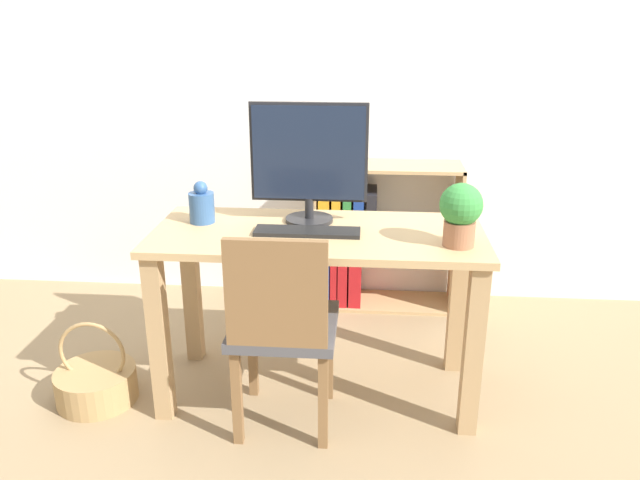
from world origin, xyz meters
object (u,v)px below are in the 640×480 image
object	(u,v)px
keyboard	(307,232)
chair	(282,324)
basket	(96,382)
potted_plant	(461,212)
monitor	(309,158)
bookshelf	(361,240)
vase	(202,205)

from	to	relation	value
keyboard	chair	bearing A→B (deg)	-106.52
chair	basket	bearing A→B (deg)	165.92
potted_plant	chair	distance (m)	0.78
monitor	bookshelf	world-z (taller)	monitor
chair	potted_plant	bearing A→B (deg)	8.37
vase	basket	distance (m)	0.88
bookshelf	potted_plant	bearing A→B (deg)	-69.62
vase	potted_plant	xyz separation A→B (m)	(1.02, -0.20, 0.06)
keyboard	bookshelf	bearing A→B (deg)	77.81
basket	bookshelf	bearing A→B (deg)	43.60
vase	chair	bearing A→B (deg)	-43.19
keyboard	vase	distance (m)	0.47
basket	vase	bearing A→B (deg)	26.84
monitor	potted_plant	xyz separation A→B (m)	(0.58, -0.24, -0.14)
monitor	chair	bearing A→B (deg)	-99.25
keyboard	basket	bearing A→B (deg)	-172.58
potted_plant	basket	distance (m)	1.67
keyboard	bookshelf	world-z (taller)	bookshelf
chair	basket	size ratio (longest dim) A/B	2.29
monitor	basket	distance (m)	1.31
chair	basket	world-z (taller)	chair
potted_plant	basket	world-z (taller)	potted_plant
bookshelf	monitor	bearing A→B (deg)	-105.08
vase	chair	distance (m)	0.62
vase	basket	size ratio (longest dim) A/B	0.48
monitor	potted_plant	world-z (taller)	monitor
chair	bookshelf	xyz separation A→B (m)	(0.27, 1.17, -0.08)
keyboard	vase	bearing A→B (deg)	166.37
potted_plant	bookshelf	xyz separation A→B (m)	(-0.38, 1.01, -0.49)
keyboard	potted_plant	bearing A→B (deg)	-8.63
keyboard	basket	size ratio (longest dim) A/B	1.13
monitor	potted_plant	size ratio (longest dim) A/B	2.05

